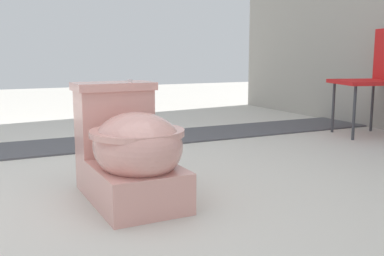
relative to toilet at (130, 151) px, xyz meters
name	(u,v)px	position (x,y,z in m)	size (l,w,h in m)	color
ground_plane	(79,211)	(0.04, -0.24, -0.22)	(14.00, 14.00, 0.00)	beige
gravel_strip	(109,142)	(-1.31, 0.26, -0.21)	(0.56, 8.00, 0.01)	#4C4C51
toilet	(130,151)	(0.00, 0.00, 0.00)	(0.64, 0.40, 0.52)	#E09E93
folding_chair_left	(378,70)	(-0.71, 2.24, 0.29)	(0.55, 0.55, 0.83)	red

